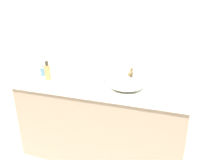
{
  "coord_description": "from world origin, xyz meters",
  "views": [
    {
      "loc": [
        0.8,
        -1.34,
        1.55
      ],
      "look_at": [
        0.22,
        0.37,
        0.94
      ],
      "focal_mm": 31.19,
      "sensor_mm": 36.0,
      "label": 1
    }
  ],
  "objects_px": {
    "soap_dispenser": "(43,71)",
    "lotion_bottle": "(103,79)",
    "sink_basin": "(126,84)",
    "folded_hand_towel": "(164,91)",
    "perfume_bottle": "(47,72)",
    "tissue_box": "(82,76)"
  },
  "relations": [
    {
      "from": "sink_basin",
      "to": "soap_dispenser",
      "type": "xyz_separation_m",
      "value": [
        -1.04,
        0.11,
        0.01
      ]
    },
    {
      "from": "soap_dispenser",
      "to": "perfume_bottle",
      "type": "distance_m",
      "value": 0.18
    },
    {
      "from": "sink_basin",
      "to": "folded_hand_towel",
      "type": "relative_size",
      "value": 1.38
    },
    {
      "from": "soap_dispenser",
      "to": "lotion_bottle",
      "type": "bearing_deg",
      "value": -7.49
    },
    {
      "from": "perfume_bottle",
      "to": "tissue_box",
      "type": "distance_m",
      "value": 0.4
    },
    {
      "from": "sink_basin",
      "to": "folded_hand_towel",
      "type": "distance_m",
      "value": 0.36
    },
    {
      "from": "soap_dispenser",
      "to": "tissue_box",
      "type": "height_order",
      "value": "tissue_box"
    },
    {
      "from": "soap_dispenser",
      "to": "lotion_bottle",
      "type": "height_order",
      "value": "lotion_bottle"
    },
    {
      "from": "folded_hand_towel",
      "to": "sink_basin",
      "type": "bearing_deg",
      "value": -178.49
    },
    {
      "from": "sink_basin",
      "to": "perfume_bottle",
      "type": "relative_size",
      "value": 1.51
    },
    {
      "from": "soap_dispenser",
      "to": "lotion_bottle",
      "type": "xyz_separation_m",
      "value": [
        0.8,
        -0.1,
        0.02
      ]
    },
    {
      "from": "lotion_bottle",
      "to": "soap_dispenser",
      "type": "bearing_deg",
      "value": 172.51
    },
    {
      "from": "soap_dispenser",
      "to": "perfume_bottle",
      "type": "relative_size",
      "value": 0.7
    },
    {
      "from": "soap_dispenser",
      "to": "tissue_box",
      "type": "bearing_deg",
      "value": -4.62
    },
    {
      "from": "perfume_bottle",
      "to": "lotion_bottle",
      "type": "bearing_deg",
      "value": 0.38
    },
    {
      "from": "sink_basin",
      "to": "folded_hand_towel",
      "type": "xyz_separation_m",
      "value": [
        0.36,
        0.01,
        -0.03
      ]
    },
    {
      "from": "lotion_bottle",
      "to": "tissue_box",
      "type": "distance_m",
      "value": 0.27
    },
    {
      "from": "tissue_box",
      "to": "folded_hand_towel",
      "type": "bearing_deg",
      "value": -4.0
    },
    {
      "from": "soap_dispenser",
      "to": "lotion_bottle",
      "type": "relative_size",
      "value": 0.92
    },
    {
      "from": "perfume_bottle",
      "to": "tissue_box",
      "type": "bearing_deg",
      "value": 9.48
    },
    {
      "from": "lotion_bottle",
      "to": "folded_hand_towel",
      "type": "relative_size",
      "value": 0.69
    },
    {
      "from": "perfume_bottle",
      "to": "folded_hand_towel",
      "type": "xyz_separation_m",
      "value": [
        1.26,
        0.01,
        -0.07
      ]
    }
  ]
}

